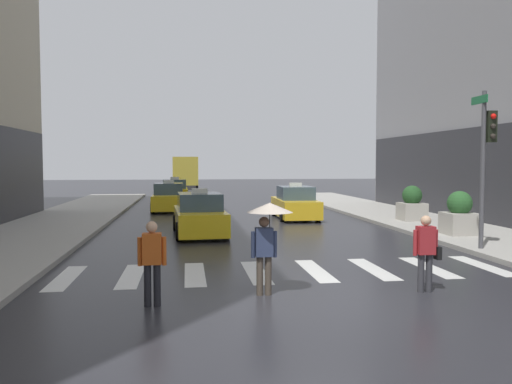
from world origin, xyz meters
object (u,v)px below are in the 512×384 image
Objects in this scene: taxi_third at (169,198)px; pedestrian_plain_coat at (152,258)px; pedestrian_with_umbrella at (268,223)px; taxi_second at (295,204)px; planter_mid_block at (412,205)px; planter_near_corner at (459,215)px; traffic_light_pole at (486,147)px; pedestrian_with_handbag at (426,249)px; taxi_fourth at (175,192)px; box_truck at (185,173)px; taxi_lead at (199,216)px.

taxi_third is 2.75× the size of pedestrian_plain_coat.
taxi_second is at bearing 75.66° from pedestrian_with_umbrella.
planter_near_corner is at bearing -93.94° from planter_mid_block.
pedestrian_with_umbrella reaches higher than taxi_second.
pedestrian_plain_coat is (0.36, -20.21, 0.21)m from taxi_third.
taxi_third is at bearing 122.82° from traffic_light_pole.
traffic_light_pole is 6.29m from pedestrian_with_handbag.
planter_mid_block is (8.59, 11.76, -0.64)m from pedestrian_with_umbrella.
taxi_second is at bearing 121.36° from planter_near_corner.
traffic_light_pole is 2.47× the size of pedestrian_with_umbrella.
pedestrian_with_umbrella reaches higher than taxi_fourth.
planter_near_corner is (10.04, -30.61, -0.98)m from box_truck.
taxi_fourth is 27.28m from pedestrian_plain_coat.
pedestrian_with_umbrella is at bearing 13.00° from pedestrian_plain_coat.
taxi_second is 14.76m from pedestrian_with_handbag.
planter_mid_block is at bearing -68.21° from box_truck.
taxi_fourth is 2.85× the size of planter_mid_block.
taxi_fourth reaches higher than planter_mid_block.
box_truck reaches higher than planter_near_corner.
taxi_lead is 2.80× the size of pedestrian_with_handbag.
traffic_light_pole reaches higher than planter_near_corner.
planter_near_corner is (4.55, -7.47, 0.15)m from taxi_second.
planter_near_corner is (9.45, -2.27, 0.15)m from taxi_lead.
taxi_lead is 9.44m from pedestrian_with_umbrella.
taxi_fourth is 2.35× the size of pedestrian_with_umbrella.
pedestrian_with_handbag is (-0.32, -14.75, 0.21)m from taxi_second.
pedestrian_plain_coat is 1.03× the size of planter_mid_block.
planter_mid_block is (10.93, 12.30, -0.07)m from pedestrian_plain_coat.
taxi_third is 0.60× the size of box_truck.
box_truck is at bearing 97.76° from pedestrian_with_handbag.
planter_near_corner is at bearing -71.84° from box_truck.
planter_near_corner is at bearing 56.20° from pedestrian_with_handbag.
traffic_light_pole reaches higher than taxi_lead.
taxi_fourth is 11.02m from box_truck.
box_truck reaches higher than taxi_third.
taxi_fourth is at bearing 88.50° from taxi_third.
pedestrian_with_umbrella is at bearing -87.31° from box_truck.
taxi_third is 16.70m from planter_near_corner.
taxi_fourth is 2.85× the size of planter_near_corner.
box_truck is 38.26m from pedestrian_with_handbag.
pedestrian_plain_coat is (-1.16, -9.87, 0.21)m from taxi_lead.
taxi_second is at bearing -38.70° from taxi_third.
taxi_third reaches higher than pedestrian_with_handbag.
taxi_lead is 28.37m from box_truck.
pedestrian_with_handbag is 1.00× the size of pedestrian_plain_coat.
pedestrian_with_handbag is 1.03× the size of planter_mid_block.
traffic_light_pole reaches higher than taxi_second.
pedestrian_with_handbag is 8.77m from planter_near_corner.
taxi_second is 0.61× the size of box_truck.
taxi_third reaches higher than planter_mid_block.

